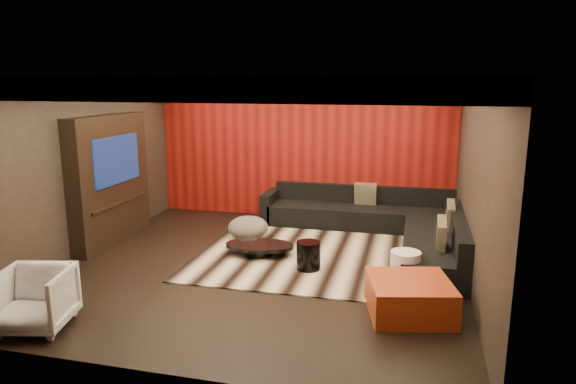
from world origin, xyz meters
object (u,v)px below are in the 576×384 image
(armchair, at_px, (34,300))
(sectional_sofa, at_px, (384,225))
(orange_ottoman, at_px, (409,297))
(drum_stool, at_px, (308,255))
(white_side_table, at_px, (405,270))
(coffee_table, at_px, (259,249))

(armchair, distance_m, sectional_sofa, 5.66)
(orange_ottoman, bearing_deg, armchair, -160.98)
(orange_ottoman, distance_m, armchair, 4.34)
(drum_stool, height_order, orange_ottoman, drum_stool)
(white_side_table, bearing_deg, orange_ottoman, -84.75)
(sectional_sofa, bearing_deg, coffee_table, -143.27)
(orange_ottoman, bearing_deg, coffee_table, 146.78)
(coffee_table, height_order, armchair, armchair)
(coffee_table, xyz_separation_m, drum_stool, (0.89, -0.42, 0.12))
(white_side_table, bearing_deg, drum_stool, 167.48)
(orange_ottoman, bearing_deg, white_side_table, 95.25)
(orange_ottoman, bearing_deg, sectional_sofa, 99.57)
(sectional_sofa, bearing_deg, orange_ottoman, -80.43)
(orange_ottoman, height_order, sectional_sofa, sectional_sofa)
(coffee_table, height_order, white_side_table, white_side_table)
(coffee_table, bearing_deg, drum_stool, -25.34)
(drum_stool, xyz_separation_m, armchair, (-2.63, -2.55, 0.12))
(white_side_table, distance_m, orange_ottoman, 0.82)
(drum_stool, bearing_deg, armchair, -135.89)
(drum_stool, bearing_deg, orange_ottoman, -37.38)
(armchair, bearing_deg, drum_stool, 30.97)
(coffee_table, relative_size, sectional_sofa, 0.30)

